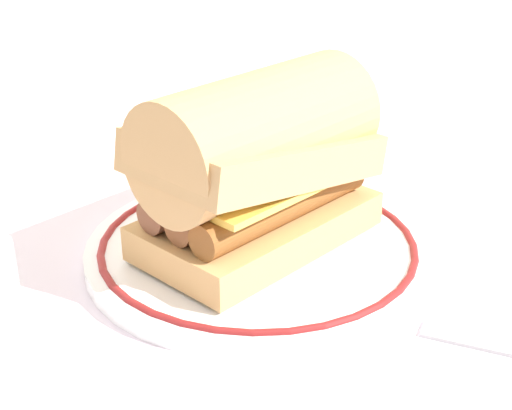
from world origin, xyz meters
The scene contains 3 objects.
ground_plane centered at (0.00, 0.00, 0.00)m, with size 1.50×1.50×0.00m, color silver.
plate centered at (0.00, -0.01, 0.01)m, with size 0.26×0.26×0.01m.
sausage_sandwich centered at (0.00, -0.01, 0.08)m, with size 0.20×0.14×0.13m.
Camera 1 is at (-0.27, -0.45, 0.29)m, focal length 54.24 mm.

